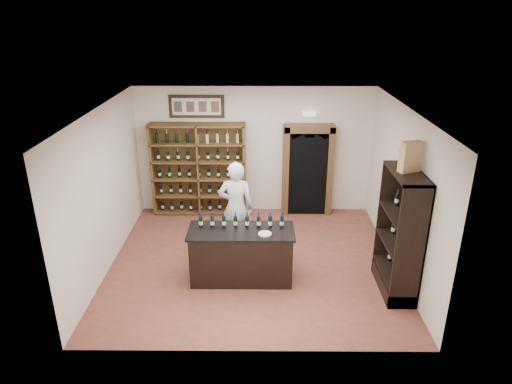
# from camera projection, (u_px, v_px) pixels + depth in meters

# --- Properties ---
(floor) EXTENTS (5.50, 5.50, 0.00)m
(floor) POSITION_uv_depth(u_px,v_px,m) (253.00, 262.00, 8.96)
(floor) COLOR brown
(floor) RESTS_ON ground
(ceiling) EXTENTS (5.50, 5.50, 0.00)m
(ceiling) POSITION_uv_depth(u_px,v_px,m) (253.00, 110.00, 7.82)
(ceiling) COLOR white
(ceiling) RESTS_ON wall_back
(wall_back) EXTENTS (5.50, 0.04, 3.00)m
(wall_back) POSITION_uv_depth(u_px,v_px,m) (254.00, 151.00, 10.70)
(wall_back) COLOR silver
(wall_back) RESTS_ON ground
(wall_left) EXTENTS (0.04, 5.00, 3.00)m
(wall_left) POSITION_uv_depth(u_px,v_px,m) (104.00, 191.00, 8.40)
(wall_left) COLOR silver
(wall_left) RESTS_ON ground
(wall_right) EXTENTS (0.04, 5.00, 3.00)m
(wall_right) POSITION_uv_depth(u_px,v_px,m) (402.00, 191.00, 8.37)
(wall_right) COLOR silver
(wall_right) RESTS_ON ground
(wine_shelf) EXTENTS (2.20, 0.38, 2.20)m
(wine_shelf) POSITION_uv_depth(u_px,v_px,m) (199.00, 169.00, 10.70)
(wine_shelf) COLOR brown
(wine_shelf) RESTS_ON ground
(framed_picture) EXTENTS (1.25, 0.04, 0.52)m
(framed_picture) POSITION_uv_depth(u_px,v_px,m) (197.00, 106.00, 10.28)
(framed_picture) COLOR black
(framed_picture) RESTS_ON wall_back
(arched_doorway) EXTENTS (1.17, 0.35, 2.17)m
(arched_doorway) POSITION_uv_depth(u_px,v_px,m) (308.00, 168.00, 10.67)
(arched_doorway) COLOR black
(arched_doorway) RESTS_ON ground
(emergency_light) EXTENTS (0.30, 0.10, 0.10)m
(emergency_light) POSITION_uv_depth(u_px,v_px,m) (310.00, 114.00, 10.27)
(emergency_light) COLOR white
(emergency_light) RESTS_ON wall_back
(tasting_counter) EXTENTS (1.88, 0.78, 1.00)m
(tasting_counter) POSITION_uv_depth(u_px,v_px,m) (241.00, 255.00, 8.21)
(tasting_counter) COLOR black
(tasting_counter) RESTS_ON ground
(counter_bottle_0) EXTENTS (0.07, 0.07, 0.30)m
(counter_bottle_0) POSITION_uv_depth(u_px,v_px,m) (201.00, 222.00, 8.08)
(counter_bottle_0) COLOR black
(counter_bottle_0) RESTS_ON tasting_counter
(counter_bottle_1) EXTENTS (0.07, 0.07, 0.30)m
(counter_bottle_1) POSITION_uv_depth(u_px,v_px,m) (212.00, 222.00, 8.08)
(counter_bottle_1) COLOR black
(counter_bottle_1) RESTS_ON tasting_counter
(counter_bottle_2) EXTENTS (0.07, 0.07, 0.30)m
(counter_bottle_2) POSITION_uv_depth(u_px,v_px,m) (224.00, 222.00, 8.08)
(counter_bottle_2) COLOR black
(counter_bottle_2) RESTS_ON tasting_counter
(counter_bottle_3) EXTENTS (0.07, 0.07, 0.30)m
(counter_bottle_3) POSITION_uv_depth(u_px,v_px,m) (235.00, 222.00, 8.08)
(counter_bottle_3) COLOR black
(counter_bottle_3) RESTS_ON tasting_counter
(counter_bottle_4) EXTENTS (0.07, 0.07, 0.30)m
(counter_bottle_4) POSITION_uv_depth(u_px,v_px,m) (247.00, 222.00, 8.08)
(counter_bottle_4) COLOR black
(counter_bottle_4) RESTS_ON tasting_counter
(counter_bottle_5) EXTENTS (0.07, 0.07, 0.30)m
(counter_bottle_5) POSITION_uv_depth(u_px,v_px,m) (259.00, 222.00, 8.08)
(counter_bottle_5) COLOR black
(counter_bottle_5) RESTS_ON tasting_counter
(counter_bottle_6) EXTENTS (0.07, 0.07, 0.30)m
(counter_bottle_6) POSITION_uv_depth(u_px,v_px,m) (270.00, 222.00, 8.08)
(counter_bottle_6) COLOR black
(counter_bottle_6) RESTS_ON tasting_counter
(counter_bottle_7) EXTENTS (0.07, 0.07, 0.30)m
(counter_bottle_7) POSITION_uv_depth(u_px,v_px,m) (282.00, 222.00, 8.07)
(counter_bottle_7) COLOR black
(counter_bottle_7) RESTS_ON tasting_counter
(side_cabinet) EXTENTS (0.48, 1.20, 2.20)m
(side_cabinet) POSITION_uv_depth(u_px,v_px,m) (399.00, 251.00, 7.82)
(side_cabinet) COLOR black
(side_cabinet) RESTS_ON ground
(shopkeeper) EXTENTS (0.72, 0.49, 1.91)m
(shopkeeper) POSITION_uv_depth(u_px,v_px,m) (236.00, 208.00, 9.02)
(shopkeeper) COLOR silver
(shopkeeper) RESTS_ON ground
(plate) EXTENTS (0.23, 0.23, 0.02)m
(plate) POSITION_uv_depth(u_px,v_px,m) (265.00, 234.00, 7.87)
(plate) COLOR beige
(plate) RESTS_ON tasting_counter
(wine_crate) EXTENTS (0.38, 0.26, 0.50)m
(wine_crate) POSITION_uv_depth(u_px,v_px,m) (411.00, 157.00, 7.20)
(wine_crate) COLOR tan
(wine_crate) RESTS_ON side_cabinet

